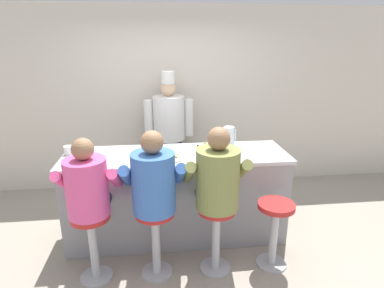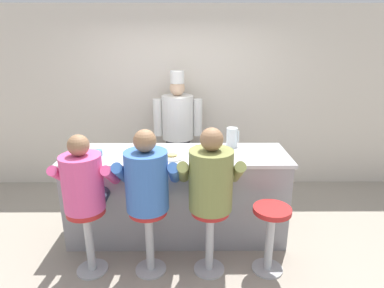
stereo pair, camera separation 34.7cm
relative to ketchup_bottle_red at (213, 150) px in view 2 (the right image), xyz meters
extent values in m
plane|color=#9E9384|center=(-0.39, -0.14, -1.13)|extent=(20.00, 20.00, 0.00)
cube|color=beige|center=(-0.39, 1.71, 0.22)|extent=(10.00, 0.06, 2.70)
cube|color=gray|center=(-0.39, 0.24, -0.64)|extent=(2.42, 0.71, 0.98)
cube|color=#BCBCC1|center=(-0.39, 0.24, -0.14)|extent=(2.47, 0.74, 0.04)
cylinder|color=red|center=(0.00, 0.00, -0.02)|extent=(0.07, 0.07, 0.19)
cone|color=white|center=(0.00, 0.00, 0.10)|extent=(0.06, 0.06, 0.06)
cylinder|color=yellow|center=(-0.11, -0.03, -0.03)|extent=(0.06, 0.06, 0.17)
cone|color=yellow|center=(-0.11, -0.03, 0.08)|extent=(0.05, 0.05, 0.05)
cylinder|color=orange|center=(-0.17, 0.06, -0.04)|extent=(0.03, 0.03, 0.15)
cylinder|color=#287F2D|center=(-0.17, 0.06, 0.04)|extent=(0.02, 0.02, 0.01)
cylinder|color=silver|center=(0.25, 0.46, 0.00)|extent=(0.13, 0.13, 0.23)
cube|color=silver|center=(0.32, 0.46, 0.01)|extent=(0.02, 0.02, 0.14)
cylinder|color=white|center=(-0.43, 0.09, -0.11)|extent=(0.27, 0.27, 0.02)
ellipsoid|color=#E0BC60|center=(-0.43, 0.09, -0.08)|extent=(0.12, 0.09, 0.03)
cylinder|color=#4C7FB7|center=(-1.26, 0.17, -0.09)|extent=(0.14, 0.14, 0.05)
cylinder|color=white|center=(-1.56, 0.34, -0.07)|extent=(0.09, 0.09, 0.10)
torus|color=white|center=(-1.50, 0.34, -0.06)|extent=(0.07, 0.02, 0.07)
cube|color=silver|center=(-0.71, 0.21, -0.04)|extent=(0.10, 0.06, 0.15)
cube|color=black|center=(-0.71, 0.18, -0.04)|extent=(0.06, 0.01, 0.05)
cylinder|color=#B2B5BA|center=(-1.23, -0.42, -1.12)|extent=(0.31, 0.31, 0.02)
cylinder|color=#B2B5BA|center=(-1.23, -0.42, -0.78)|extent=(0.08, 0.08, 0.66)
cylinder|color=red|center=(-1.23, -0.42, -0.46)|extent=(0.36, 0.36, 0.05)
cylinder|color=#33384C|center=(-1.32, -0.23, -0.42)|extent=(0.14, 0.37, 0.14)
cylinder|color=#33384C|center=(-1.13, -0.23, -0.42)|extent=(0.14, 0.37, 0.14)
cylinder|color=#E54C8C|center=(-1.23, -0.42, -0.17)|extent=(0.37, 0.37, 0.53)
cylinder|color=#E54C8C|center=(-1.46, -0.31, -0.14)|extent=(0.10, 0.40, 0.32)
cylinder|color=#E54C8C|center=(-0.99, -0.31, -0.14)|extent=(0.10, 0.40, 0.32)
sphere|color=#8C6647|center=(-1.23, -0.42, 0.20)|extent=(0.19, 0.19, 0.19)
cylinder|color=#B2B5BA|center=(-0.64, -0.42, -1.12)|extent=(0.31, 0.31, 0.02)
cylinder|color=#B2B5BA|center=(-0.64, -0.42, -0.78)|extent=(0.08, 0.08, 0.66)
cylinder|color=red|center=(-0.64, -0.42, -0.46)|extent=(0.36, 0.36, 0.05)
cylinder|color=#33384C|center=(-0.74, -0.22, -0.42)|extent=(0.15, 0.40, 0.15)
cylinder|color=#33384C|center=(-0.54, -0.22, -0.42)|extent=(0.15, 0.40, 0.15)
cylinder|color=#3866B7|center=(-0.64, -0.42, -0.15)|extent=(0.40, 0.40, 0.56)
cylinder|color=#3866B7|center=(-0.89, -0.31, -0.12)|extent=(0.10, 0.43, 0.34)
cylinder|color=#3866B7|center=(-0.39, -0.31, -0.12)|extent=(0.10, 0.43, 0.34)
sphere|color=#8C6647|center=(-0.64, -0.42, 0.24)|extent=(0.21, 0.21, 0.21)
cylinder|color=#B2B5BA|center=(-0.05, -0.42, -1.12)|extent=(0.31, 0.31, 0.02)
cylinder|color=#B2B5BA|center=(-0.05, -0.42, -0.78)|extent=(0.08, 0.08, 0.66)
cylinder|color=red|center=(-0.05, -0.42, -0.46)|extent=(0.36, 0.36, 0.05)
cylinder|color=#33384C|center=(-0.15, -0.22, -0.42)|extent=(0.15, 0.41, 0.15)
cylinder|color=#33384C|center=(0.05, -0.22, -0.42)|extent=(0.15, 0.41, 0.15)
cylinder|color=olive|center=(-0.05, -0.42, -0.14)|extent=(0.41, 0.41, 0.58)
cylinder|color=olive|center=(-0.30, -0.30, -0.12)|extent=(0.11, 0.44, 0.35)
cylinder|color=olive|center=(0.21, -0.30, -0.12)|extent=(0.11, 0.44, 0.35)
sphere|color=#8C6647|center=(-0.05, -0.42, 0.25)|extent=(0.21, 0.21, 0.21)
cylinder|color=#B2B5BA|center=(0.54, -0.42, -1.12)|extent=(0.31, 0.31, 0.02)
cylinder|color=#B2B5BA|center=(0.54, -0.42, -0.78)|extent=(0.08, 0.08, 0.66)
cylinder|color=red|center=(0.54, -0.42, -0.46)|extent=(0.36, 0.36, 0.05)
cube|color=#232328|center=(-0.42, 1.41, -0.71)|extent=(0.35, 0.19, 0.84)
cube|color=white|center=(-0.42, 1.36, -0.55)|extent=(0.31, 0.02, 0.50)
cylinder|color=white|center=(-0.42, 1.41, 0.02)|extent=(0.45, 0.45, 0.63)
sphere|color=#DBB28E|center=(-0.42, 1.41, 0.44)|extent=(0.22, 0.22, 0.22)
cylinder|color=white|center=(-0.42, 1.41, 0.59)|extent=(0.19, 0.19, 0.17)
cylinder|color=white|center=(-0.71, 1.41, 0.01)|extent=(0.13, 0.13, 0.53)
cylinder|color=white|center=(-0.13, 1.41, 0.01)|extent=(0.13, 0.13, 0.53)
camera|label=1|loc=(-0.58, -3.09, 1.08)|focal=30.00mm
camera|label=2|loc=(-0.24, -3.11, 1.08)|focal=30.00mm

